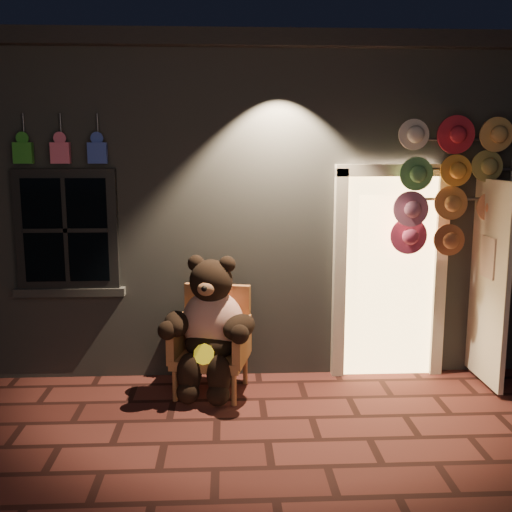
{
  "coord_description": "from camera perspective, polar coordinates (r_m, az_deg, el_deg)",
  "views": [
    {
      "loc": [
        -0.32,
        -4.51,
        2.32
      ],
      "look_at": [
        -0.05,
        1.0,
        1.35
      ],
      "focal_mm": 42.0,
      "sensor_mm": 36.0,
      "label": 1
    }
  ],
  "objects": [
    {
      "name": "ground",
      "position": [
        5.08,
        1.13,
        -17.21
      ],
      "size": [
        60.0,
        60.0,
        0.0
      ],
      "primitive_type": "plane",
      "color": "#572521",
      "rests_on": "ground"
    },
    {
      "name": "shop_building",
      "position": [
        8.52,
        -0.68,
        6.04
      ],
      "size": [
        7.3,
        5.95,
        3.51
      ],
      "color": "slate",
      "rests_on": "ground"
    },
    {
      "name": "wicker_armchair",
      "position": [
        5.9,
        -4.13,
        -7.95
      ],
      "size": [
        0.81,
        0.76,
        1.01
      ],
      "rotation": [
        0.0,
        0.0,
        -0.23
      ],
      "color": "#AF6943",
      "rests_on": "ground"
    },
    {
      "name": "teddy_bear",
      "position": [
        5.73,
        -4.37,
        -6.67
      ],
      "size": [
        0.94,
        0.82,
        1.33
      ],
      "rotation": [
        0.0,
        0.0,
        -0.23
      ],
      "color": "#B22E12",
      "rests_on": "ground"
    },
    {
      "name": "hat_rack",
      "position": [
        6.25,
        19.52,
        6.71
      ],
      "size": [
        1.5,
        0.22,
        2.65
      ],
      "color": "#59595E",
      "rests_on": "ground"
    }
  ]
}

